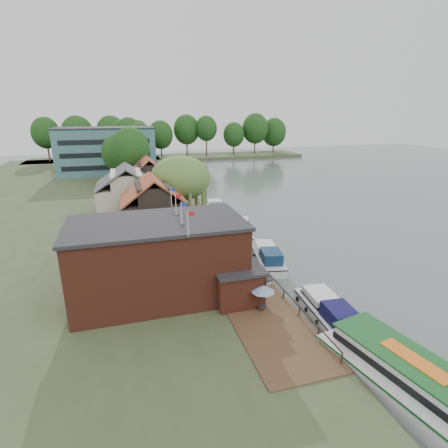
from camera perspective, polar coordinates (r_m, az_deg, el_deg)
ground at (r=39.78m, az=13.42°, el=-8.53°), size 260.00×260.00×0.00m
land_bank at (r=68.72m, az=-25.43°, el=1.99°), size 50.00×140.00×1.00m
quay_deck at (r=45.02m, az=-1.73°, el=-3.34°), size 6.00×50.00×0.10m
quay_rail at (r=46.01m, az=1.36°, el=-2.26°), size 0.20×49.00×1.00m
pub at (r=32.56m, az=-7.13°, el=-5.29°), size 20.00×11.00×7.30m
hotel_block at (r=101.17m, az=-18.61°, el=11.30°), size 25.40×12.40×12.30m
cottage_a at (r=46.36m, az=-11.45°, el=2.41°), size 8.60×7.60×8.50m
cottage_b at (r=55.94m, az=-15.49°, el=4.79°), size 9.60×8.60×8.50m
cottage_c at (r=64.90m, az=-12.16°, el=6.81°), size 7.60×7.60×8.50m
willow at (r=51.47m, az=-7.05°, el=5.29°), size 8.60×8.60×10.43m
umbrella_0 at (r=30.50m, az=6.31°, el=-11.93°), size 2.05×2.05×2.38m
umbrella_1 at (r=32.11m, az=5.95°, el=-10.28°), size 1.99×1.99×2.38m
umbrella_2 at (r=34.66m, az=2.59°, el=-7.95°), size 2.32×2.32×2.38m
umbrella_3 at (r=36.93m, az=3.27°, el=-6.26°), size 1.98×1.98×2.38m
umbrella_4 at (r=42.21m, az=0.93°, el=-3.03°), size 2.35×2.35×2.38m
cruiser_0 at (r=32.30m, az=16.66°, el=-13.13°), size 3.81×9.84×2.33m
cruiser_1 at (r=41.99m, az=7.15°, el=-4.94°), size 4.86×10.06×2.33m
cruiser_2 at (r=50.84m, az=2.87°, el=-0.63°), size 5.49×10.38×2.40m
cruiser_3 at (r=60.73m, az=-1.24°, el=2.59°), size 4.79×10.75×2.54m
tour_boat at (r=26.13m, az=29.57°, el=-22.22°), size 6.75×14.87×3.13m
swan at (r=30.84m, az=18.45°, el=-17.04°), size 0.44×0.44×0.44m
bank_tree_0 at (r=71.90m, az=-14.86°, el=9.71°), size 7.36×7.36×13.51m
bank_tree_1 at (r=82.94m, az=-16.65°, el=9.98°), size 7.56×7.56×11.71m
bank_tree_2 at (r=89.40m, az=-15.11°, el=10.46°), size 7.57×7.57×11.13m
bank_tree_3 at (r=109.82m, az=-13.44°, el=12.42°), size 7.20×7.20×13.12m
bank_tree_4 at (r=118.81m, az=-15.16°, el=13.01°), size 8.38×8.38×14.47m
bank_tree_5 at (r=123.71m, az=-16.33°, el=12.88°), size 8.89×8.89×13.53m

